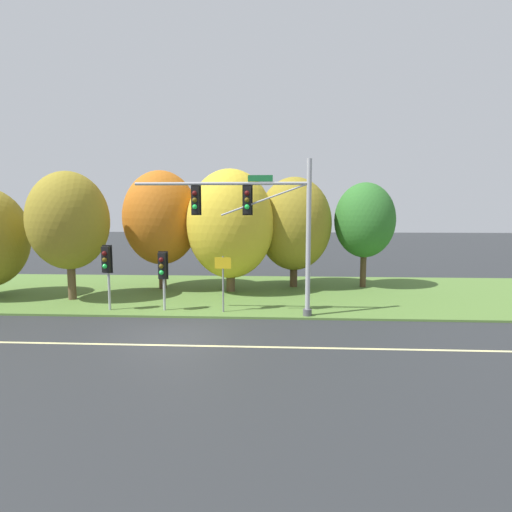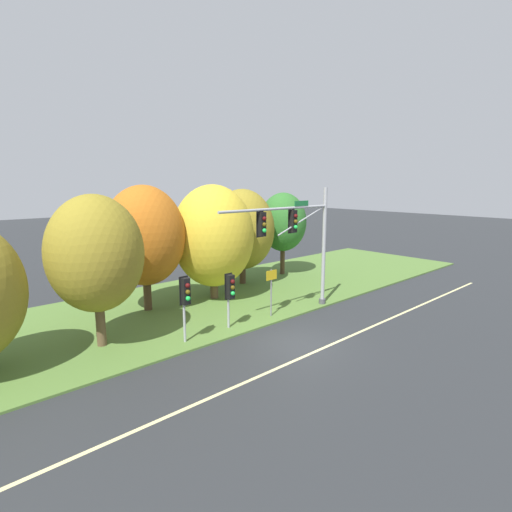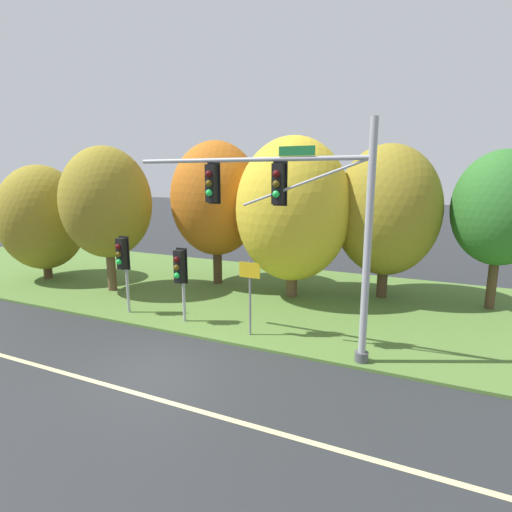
# 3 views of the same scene
# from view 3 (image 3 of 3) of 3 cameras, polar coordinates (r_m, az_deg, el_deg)

# --- Properties ---
(ground_plane) EXTENTS (160.00, 160.00, 0.00)m
(ground_plane) POSITION_cam_3_polar(r_m,az_deg,el_deg) (12.42, -14.24, -15.59)
(ground_plane) COLOR #282B2D
(lane_stripe) EXTENTS (36.00, 0.16, 0.01)m
(lane_stripe) POSITION_cam_3_polar(r_m,az_deg,el_deg) (11.62, -18.11, -17.76)
(lane_stripe) COLOR beige
(lane_stripe) RESTS_ON ground
(grass_verge) EXTENTS (48.00, 11.50, 0.10)m
(grass_verge) POSITION_cam_3_polar(r_m,az_deg,el_deg) (19.04, 1.46, -5.48)
(grass_verge) COLOR #517533
(grass_verge) RESTS_ON ground
(traffic_signal_mast) EXTENTS (8.00, 0.49, 7.02)m
(traffic_signal_mast) POSITION_cam_3_polar(r_m,az_deg,el_deg) (12.11, 5.58, 6.61)
(traffic_signal_mast) COLOR #9EA0A5
(traffic_signal_mast) RESTS_ON grass_verge
(pedestrian_signal_near_kerb) EXTENTS (0.46, 0.55, 2.85)m
(pedestrian_signal_near_kerb) POSITION_cam_3_polar(r_m,az_deg,el_deg) (15.03, -10.79, -2.03)
(pedestrian_signal_near_kerb) COLOR #9EA0A5
(pedestrian_signal_near_kerb) RESTS_ON grass_verge
(pedestrian_signal_further_along) EXTENTS (0.46, 0.55, 3.14)m
(pedestrian_signal_further_along) POSITION_cam_3_polar(r_m,az_deg,el_deg) (16.57, -18.51, -0.30)
(pedestrian_signal_further_along) COLOR #9EA0A5
(pedestrian_signal_further_along) RESTS_ON grass_verge
(route_sign_post) EXTENTS (0.77, 0.08, 2.64)m
(route_sign_post) POSITION_cam_3_polar(r_m,az_deg,el_deg) (13.67, -0.88, -4.41)
(route_sign_post) COLOR slate
(route_sign_post) RESTS_ON grass_verge
(tree_nearest_road) EXTENTS (4.40, 4.40, 6.05)m
(tree_nearest_road) POSITION_cam_3_polar(r_m,az_deg,el_deg) (24.06, -28.21, 4.84)
(tree_nearest_road) COLOR #4C3823
(tree_nearest_road) RESTS_ON grass_verge
(tree_left_of_mast) EXTENTS (4.15, 4.15, 6.84)m
(tree_left_of_mast) POSITION_cam_3_polar(r_m,az_deg,el_deg) (20.10, -20.57, 7.11)
(tree_left_of_mast) COLOR brown
(tree_left_of_mast) RESTS_ON grass_verge
(tree_behind_signpost) EXTENTS (4.54, 4.54, 7.18)m
(tree_behind_signpost) POSITION_cam_3_polar(r_m,az_deg,el_deg) (20.28, -5.69, 8.09)
(tree_behind_signpost) COLOR #4C3823
(tree_behind_signpost) RESTS_ON grass_verge
(tree_mid_verge) EXTENTS (5.10, 5.10, 7.19)m
(tree_mid_verge) POSITION_cam_3_polar(r_m,az_deg,el_deg) (17.91, 5.31, 6.59)
(tree_mid_verge) COLOR brown
(tree_mid_verge) RESTS_ON grass_verge
(tree_tall_centre) EXTENTS (4.62, 4.62, 6.85)m
(tree_tall_centre) POSITION_cam_3_polar(r_m,az_deg,el_deg) (18.69, 18.16, 6.16)
(tree_tall_centre) COLOR #4C3823
(tree_tall_centre) RESTS_ON grass_verge
(tree_right_far) EXTENTS (3.71, 3.71, 6.51)m
(tree_right_far) POSITION_cam_3_polar(r_m,az_deg,el_deg) (18.85, 31.58, 5.78)
(tree_right_far) COLOR #4C3823
(tree_right_far) RESTS_ON grass_verge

